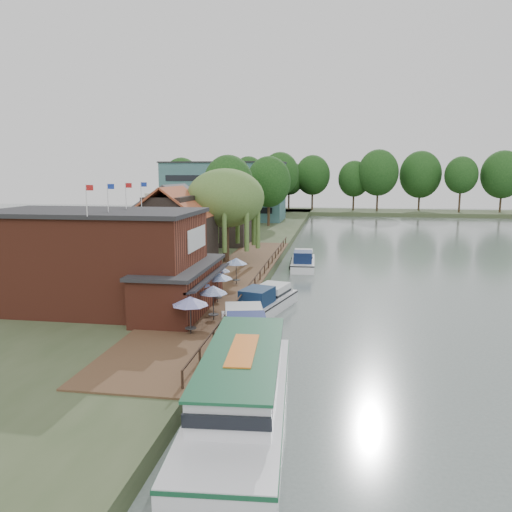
# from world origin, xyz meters

# --- Properties ---
(ground) EXTENTS (260.00, 260.00, 0.00)m
(ground) POSITION_xyz_m (0.00, 0.00, 0.00)
(ground) COLOR #54615D
(ground) RESTS_ON ground
(land_bank) EXTENTS (50.00, 140.00, 1.00)m
(land_bank) POSITION_xyz_m (-30.00, 35.00, 0.50)
(land_bank) COLOR #384728
(land_bank) RESTS_ON ground
(quay_deck) EXTENTS (6.00, 50.00, 0.10)m
(quay_deck) POSITION_xyz_m (-8.00, 10.00, 1.05)
(quay_deck) COLOR #47301E
(quay_deck) RESTS_ON land_bank
(quay_rail) EXTENTS (0.20, 49.00, 1.00)m
(quay_rail) POSITION_xyz_m (-5.30, 10.50, 1.50)
(quay_rail) COLOR black
(quay_rail) RESTS_ON land_bank
(pub) EXTENTS (20.00, 11.00, 7.30)m
(pub) POSITION_xyz_m (-14.00, -1.00, 4.65)
(pub) COLOR maroon
(pub) RESTS_ON land_bank
(hotel_block) EXTENTS (25.40, 12.40, 12.30)m
(hotel_block) POSITION_xyz_m (-22.00, 70.00, 7.15)
(hotel_block) COLOR #38666B
(hotel_block) RESTS_ON land_bank
(cottage_a) EXTENTS (8.60, 7.60, 8.50)m
(cottage_a) POSITION_xyz_m (-15.00, 14.00, 5.25)
(cottage_a) COLOR black
(cottage_a) RESTS_ON land_bank
(cottage_b) EXTENTS (9.60, 8.60, 8.50)m
(cottage_b) POSITION_xyz_m (-18.00, 24.00, 5.25)
(cottage_b) COLOR beige
(cottage_b) RESTS_ON land_bank
(cottage_c) EXTENTS (7.60, 7.60, 8.50)m
(cottage_c) POSITION_xyz_m (-14.00, 33.00, 5.25)
(cottage_c) COLOR black
(cottage_c) RESTS_ON land_bank
(willow) EXTENTS (8.60, 8.60, 10.43)m
(willow) POSITION_xyz_m (-10.50, 19.00, 6.21)
(willow) COLOR #476B2D
(willow) RESTS_ON land_bank
(umbrella_0) EXTENTS (2.27, 2.27, 2.38)m
(umbrella_0) POSITION_xyz_m (-7.17, -6.27, 2.29)
(umbrella_0) COLOR navy
(umbrella_0) RESTS_ON quay_deck
(umbrella_1) EXTENTS (1.96, 1.96, 2.38)m
(umbrella_1) POSITION_xyz_m (-6.50, -3.13, 2.29)
(umbrella_1) COLOR navy
(umbrella_1) RESTS_ON quay_deck
(umbrella_2) EXTENTS (2.11, 2.11, 2.38)m
(umbrella_2) POSITION_xyz_m (-8.27, -1.10, 2.29)
(umbrella_2) COLOR #1B3896
(umbrella_2) RESTS_ON quay_deck
(umbrella_3) EXTENTS (2.38, 2.38, 2.38)m
(umbrella_3) POSITION_xyz_m (-7.32, 1.45, 2.29)
(umbrella_3) COLOR #1C449A
(umbrella_3) RESTS_ON quay_deck
(umbrella_4) EXTENTS (2.05, 2.05, 2.38)m
(umbrella_4) POSITION_xyz_m (-7.95, 4.33, 2.29)
(umbrella_4) COLOR navy
(umbrella_4) RESTS_ON quay_deck
(umbrella_5) EXTENTS (2.03, 2.03, 2.38)m
(umbrella_5) POSITION_xyz_m (-7.14, 7.92, 2.29)
(umbrella_5) COLOR navy
(umbrella_5) RESTS_ON quay_deck
(cruiser_0) EXTENTS (5.60, 10.89, 2.54)m
(cruiser_0) POSITION_xyz_m (-3.95, -5.20, 1.27)
(cruiser_0) COLOR silver
(cruiser_0) RESTS_ON ground
(cruiser_1) EXTENTS (5.26, 9.63, 2.20)m
(cruiser_1) POSITION_xyz_m (-3.85, 3.49, 1.10)
(cruiser_1) COLOR silver
(cruiser_1) RESTS_ON ground
(cruiser_2) EXTENTS (3.39, 9.39, 2.22)m
(cruiser_2) POSITION_xyz_m (-2.09, 22.23, 1.11)
(cruiser_2) COLOR white
(cruiser_2) RESTS_ON ground
(tour_boat) EXTENTS (5.03, 14.60, 3.13)m
(tour_boat) POSITION_xyz_m (-2.45, -14.56, 1.57)
(tour_boat) COLOR silver
(tour_boat) RESTS_ON ground
(swan) EXTENTS (0.44, 0.44, 0.44)m
(swan) POSITION_xyz_m (-3.11, -9.54, 0.22)
(swan) COLOR white
(swan) RESTS_ON ground
(bank_tree_0) EXTENTS (7.76, 7.76, 12.70)m
(bank_tree_0) POSITION_xyz_m (-14.96, 41.21, 7.35)
(bank_tree_0) COLOR #143811
(bank_tree_0) RESTS_ON land_bank
(bank_tree_1) EXTENTS (7.25, 7.25, 11.77)m
(bank_tree_1) POSITION_xyz_m (-17.38, 51.14, 6.88)
(bank_tree_1) COLOR #143811
(bank_tree_1) RESTS_ON land_bank
(bank_tree_2) EXTENTS (8.27, 8.27, 13.06)m
(bank_tree_2) POSITION_xyz_m (-11.00, 58.68, 7.53)
(bank_tree_2) COLOR #143811
(bank_tree_2) RESTS_ON land_bank
(bank_tree_3) EXTENTS (6.89, 6.89, 13.12)m
(bank_tree_3) POSITION_xyz_m (-13.16, 79.87, 7.56)
(bank_tree_3) COLOR #143811
(bank_tree_3) RESTS_ON land_bank
(bank_tree_4) EXTENTS (8.96, 8.96, 14.90)m
(bank_tree_4) POSITION_xyz_m (-11.82, 85.29, 8.45)
(bank_tree_4) COLOR #143811
(bank_tree_4) RESTS_ON land_bank
(bank_tree_5) EXTENTS (8.89, 8.89, 12.24)m
(bank_tree_5) POSITION_xyz_m (-14.88, 93.46, 7.12)
(bank_tree_5) COLOR #143811
(bank_tree_5) RESTS_ON land_bank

